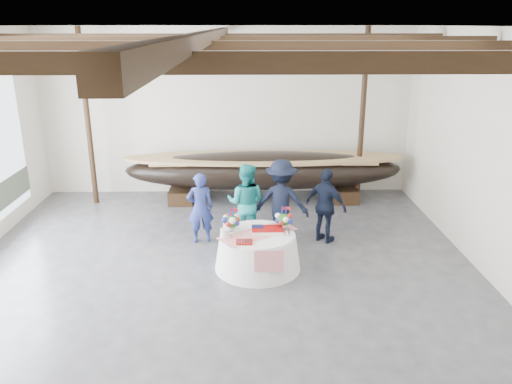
{
  "coord_description": "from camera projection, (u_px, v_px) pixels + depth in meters",
  "views": [
    {
      "loc": [
        0.47,
        -7.55,
        4.54
      ],
      "look_at": [
        0.71,
        2.65,
        1.09
      ],
      "focal_mm": 35.0,
      "sensor_mm": 36.0,
      "label": 1
    }
  ],
  "objects": [
    {
      "name": "wall_back",
      "position": [
        227.0,
        113.0,
        13.56
      ],
      "size": [
        10.0,
        0.02,
        4.5
      ],
      "primitive_type": "cube",
      "color": "silver",
      "rests_on": "ground"
    },
    {
      "name": "pavilion_structure",
      "position": [
        215.0,
        58.0,
        8.13
      ],
      "size": [
        9.8,
        11.76,
        4.5
      ],
      "color": "black",
      "rests_on": "ground"
    },
    {
      "name": "guest_woman_teal",
      "position": [
        246.0,
        203.0,
        10.76
      ],
      "size": [
        0.99,
        0.85,
        1.75
      ],
      "primitive_type": "imported",
      "rotation": [
        0.0,
        0.0,
        2.89
      ],
      "color": "teal",
      "rests_on": "ground"
    },
    {
      "name": "guest_man_left",
      "position": [
        281.0,
        201.0,
        10.7
      ],
      "size": [
        1.3,
        0.9,
        1.85
      ],
      "primitive_type": "imported",
      "rotation": [
        0.0,
        0.0,
        2.95
      ],
      "color": "black",
      "rests_on": "ground"
    },
    {
      "name": "guest_woman_blue",
      "position": [
        200.0,
        208.0,
        10.72
      ],
      "size": [
        0.63,
        0.47,
        1.56
      ],
      "primitive_type": "imported",
      "rotation": [
        0.0,
        0.0,
        3.32
      ],
      "color": "navy",
      "rests_on": "ground"
    },
    {
      "name": "floor",
      "position": [
        218.0,
        301.0,
        8.59
      ],
      "size": [
        10.0,
        12.0,
        0.01
      ],
      "primitive_type": "cube",
      "color": "#3D3D42",
      "rests_on": "ground"
    },
    {
      "name": "longboat_display",
      "position": [
        264.0,
        170.0,
        13.16
      ],
      "size": [
        7.31,
        1.46,
        1.37
      ],
      "color": "black",
      "rests_on": "ground"
    },
    {
      "name": "tabletop_items",
      "position": [
        256.0,
        224.0,
        9.63
      ],
      "size": [
        1.59,
        1.31,
        0.4
      ],
      "color": "red",
      "rests_on": "banquet_table"
    },
    {
      "name": "ceiling",
      "position": [
        211.0,
        27.0,
        7.15
      ],
      "size": [
        10.0,
        12.0,
        0.01
      ],
      "primitive_type": "cube",
      "color": "white",
      "rests_on": "wall_back"
    },
    {
      "name": "guest_man_right",
      "position": [
        326.0,
        206.0,
        10.72
      ],
      "size": [
        1.0,
        0.92,
        1.65
      ],
      "primitive_type": "imported",
      "rotation": [
        0.0,
        0.0,
        2.46
      ],
      "color": "black",
      "rests_on": "ground"
    },
    {
      "name": "banquet_table",
      "position": [
        258.0,
        251.0,
        9.68
      ],
      "size": [
        1.67,
        1.67,
        0.72
      ],
      "color": "white",
      "rests_on": "ground"
    }
  ]
}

